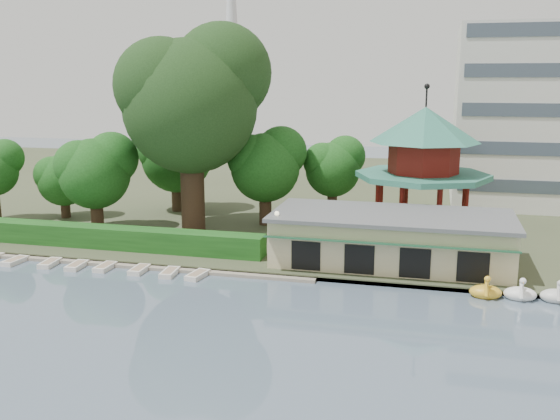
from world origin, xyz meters
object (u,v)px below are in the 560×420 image
(dock, at_px, (109,263))
(big_tree, at_px, (192,95))
(boathouse, at_px, (391,238))
(pavilion, at_px, (424,158))

(dock, distance_m, big_tree, 17.28)
(big_tree, bearing_deg, boathouse, -18.29)
(dock, relative_size, big_tree, 1.76)
(boathouse, xyz_separation_m, big_tree, (-18.83, 6.23, 10.69))
(boathouse, relative_size, pavilion, 1.38)
(pavilion, height_order, big_tree, big_tree)
(pavilion, distance_m, big_tree, 21.90)
(boathouse, height_order, pavilion, pavilion)
(dock, bearing_deg, boathouse, 12.24)
(big_tree, bearing_deg, dock, -106.07)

